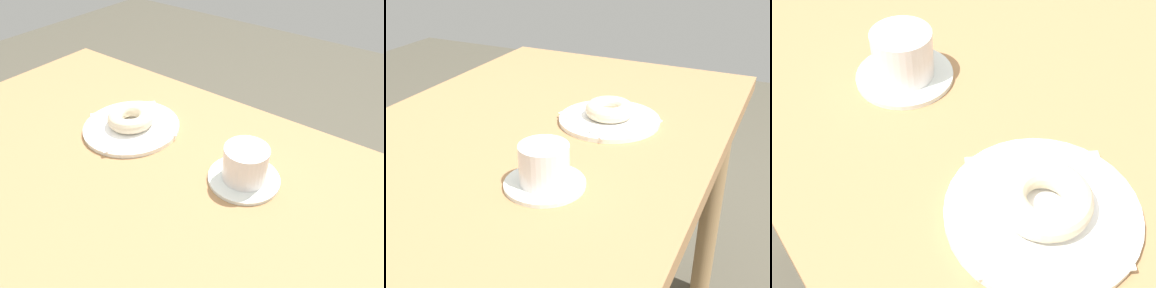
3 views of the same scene
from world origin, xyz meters
The scene contains 5 objects.
table centered at (0.00, 0.00, 0.66)m, with size 1.27×0.78×0.76m.
plate_sugar_ring centered at (-0.16, 0.13, 0.77)m, with size 0.23×0.23×0.01m, color white.
napkin_sugar_ring centered at (-0.16, 0.13, 0.77)m, with size 0.17×0.17×0.00m, color white.
donut_sugar_ring centered at (-0.16, 0.13, 0.79)m, with size 0.11×0.11×0.03m, color beige.
coffee_cup centered at (0.15, 0.13, 0.80)m, with size 0.14×0.14×0.08m.
Camera 1 is at (0.38, -0.35, 1.25)m, focal length 33.62 mm.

